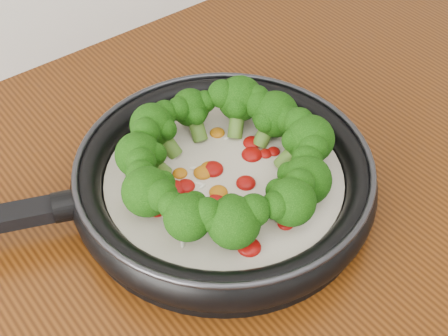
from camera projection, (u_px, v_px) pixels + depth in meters
skillet at (223, 175)px, 0.76m from camera, size 0.59×0.46×0.10m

